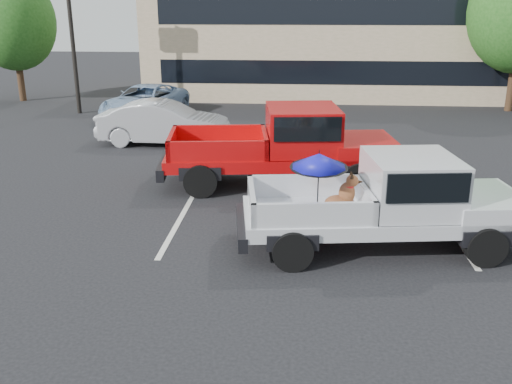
{
  "coord_description": "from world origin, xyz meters",
  "views": [
    {
      "loc": [
        -0.36,
        -10.22,
        4.71
      ],
      "look_at": [
        -1.13,
        -0.12,
        1.3
      ],
      "focal_mm": 40.0,
      "sensor_mm": 36.0,
      "label": 1
    }
  ],
  "objects_px": {
    "tree_left": "(13,22)",
    "red_pickup": "(295,142)",
    "tree_back": "(415,6)",
    "silver_sedan": "(164,123)",
    "blue_suv": "(145,101)",
    "silver_pickup": "(398,198)",
    "motel_sign": "(69,2)"
  },
  "relations": [
    {
      "from": "tree_left",
      "to": "red_pickup",
      "type": "distance_m",
      "value": 18.58
    },
    {
      "from": "tree_back",
      "to": "tree_left",
      "type": "bearing_deg",
      "value": -160.71
    },
    {
      "from": "silver_pickup",
      "to": "blue_suv",
      "type": "xyz_separation_m",
      "value": [
        -8.48,
        12.89,
        -0.39
      ]
    },
    {
      "from": "tree_back",
      "to": "blue_suv",
      "type": "relative_size",
      "value": 1.49
    },
    {
      "from": "silver_sedan",
      "to": "blue_suv",
      "type": "distance_m",
      "value": 5.05
    },
    {
      "from": "silver_pickup",
      "to": "tree_back",
      "type": "bearing_deg",
      "value": 72.23
    },
    {
      "from": "tree_back",
      "to": "blue_suv",
      "type": "xyz_separation_m",
      "value": [
        -12.87,
        -10.63,
        -3.75
      ]
    },
    {
      "from": "red_pickup",
      "to": "tree_left",
      "type": "bearing_deg",
      "value": 130.75
    },
    {
      "from": "silver_sedan",
      "to": "blue_suv",
      "type": "relative_size",
      "value": 0.93
    },
    {
      "from": "motel_sign",
      "to": "silver_pickup",
      "type": "bearing_deg",
      "value": -49.34
    },
    {
      "from": "tree_back",
      "to": "red_pickup",
      "type": "relative_size",
      "value": 1.09
    },
    {
      "from": "red_pickup",
      "to": "silver_sedan",
      "type": "bearing_deg",
      "value": 130.7
    },
    {
      "from": "silver_pickup",
      "to": "red_pickup",
      "type": "distance_m",
      "value": 4.55
    },
    {
      "from": "blue_suv",
      "to": "tree_back",
      "type": "bearing_deg",
      "value": 53.77
    },
    {
      "from": "blue_suv",
      "to": "silver_pickup",
      "type": "bearing_deg",
      "value": -42.43
    },
    {
      "from": "red_pickup",
      "to": "blue_suv",
      "type": "xyz_separation_m",
      "value": [
        -6.42,
        8.83,
        -0.47
      ]
    },
    {
      "from": "tree_left",
      "to": "red_pickup",
      "type": "relative_size",
      "value": 0.92
    },
    {
      "from": "tree_left",
      "to": "tree_back",
      "type": "bearing_deg",
      "value": 19.29
    },
    {
      "from": "silver_pickup",
      "to": "blue_suv",
      "type": "height_order",
      "value": "silver_pickup"
    },
    {
      "from": "tree_back",
      "to": "silver_sedan",
      "type": "relative_size",
      "value": 1.6
    },
    {
      "from": "tree_back",
      "to": "silver_sedan",
      "type": "height_order",
      "value": "tree_back"
    },
    {
      "from": "tree_left",
      "to": "silver_pickup",
      "type": "relative_size",
      "value": 1.02
    },
    {
      "from": "tree_left",
      "to": "motel_sign",
      "type": "bearing_deg",
      "value": -36.87
    },
    {
      "from": "blue_suv",
      "to": "silver_sedan",
      "type": "bearing_deg",
      "value": -53.52
    },
    {
      "from": "red_pickup",
      "to": "blue_suv",
      "type": "bearing_deg",
      "value": 119.37
    },
    {
      "from": "tree_left",
      "to": "tree_back",
      "type": "distance_m",
      "value": 21.2
    },
    {
      "from": "tree_left",
      "to": "silver_sedan",
      "type": "distance_m",
      "value": 12.63
    },
    {
      "from": "motel_sign",
      "to": "red_pickup",
      "type": "distance_m",
      "value": 13.89
    },
    {
      "from": "motel_sign",
      "to": "tree_back",
      "type": "height_order",
      "value": "tree_back"
    },
    {
      "from": "tree_left",
      "to": "silver_sedan",
      "type": "relative_size",
      "value": 1.35
    },
    {
      "from": "silver_sedan",
      "to": "motel_sign",
      "type": "bearing_deg",
      "value": 45.08
    },
    {
      "from": "tree_left",
      "to": "silver_pickup",
      "type": "distance_m",
      "value": 22.88
    }
  ]
}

